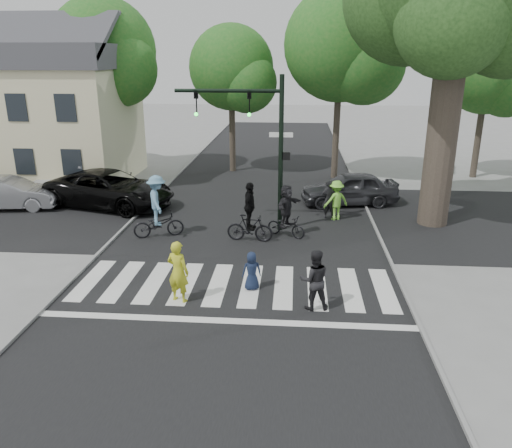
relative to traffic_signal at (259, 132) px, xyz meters
The scene contains 24 objects.
ground 7.33m from the traffic_signal, 93.27° to the right, with size 120.00×120.00×0.00m, color gray.
road_stem 4.09m from the traffic_signal, 106.46° to the right, with size 10.00×70.00×0.01m, color black.
road_cross 4.31m from the traffic_signal, 101.11° to the left, with size 70.00×10.00×0.01m, color black.
curb_left 6.74m from the traffic_signal, 167.50° to the right, with size 0.10×70.00×0.10m, color gray.
curb_right 6.19m from the traffic_signal, 14.31° to the right, with size 0.10×70.00×0.10m, color gray.
crosswalk 6.78m from the traffic_signal, 93.66° to the right, with size 10.00×3.85×0.01m.
traffic_signal is the anchor object (origin of this frame).
bg_tree_0 17.31m from the traffic_signal, 145.17° to the left, with size 5.46×5.20×8.97m.
bg_tree_1 13.26m from the traffic_signal, 134.31° to the left, with size 6.09×5.80×9.80m.
bg_tree_2 10.80m from the traffic_signal, 101.45° to the left, with size 5.04×4.80×8.40m.
bg_tree_3 10.35m from the traffic_signal, 66.46° to the left, with size 6.30×6.00×10.20m.
bg_tree_4 15.58m from the traffic_signal, 39.88° to the left, with size 4.83×4.60×8.15m.
house 14.17m from the traffic_signal, 146.70° to the left, with size 8.40×8.10×8.82m.
pedestrian_woman 7.25m from the traffic_signal, 105.79° to the right, with size 0.66×0.43×1.81m, color gold.
pedestrian_child 6.37m from the traffic_signal, 87.94° to the right, with size 0.58×0.38×1.18m, color #17213B.
pedestrian_adult 7.45m from the traffic_signal, 72.96° to the right, with size 0.84×0.65×1.73m, color black.
cyclist_left 4.87m from the traffic_signal, 162.51° to the right, with size 2.02×1.41×2.42m.
cyclist_mid 3.28m from the traffic_signal, 99.65° to the right, with size 1.78×1.09×2.27m.
cyclist_right 3.27m from the traffic_signal, 33.75° to the right, with size 1.69×1.55×2.05m.
car_suv 8.14m from the traffic_signal, 159.29° to the left, with size 2.76×5.99×1.67m, color black.
car_silver 12.08m from the traffic_signal, behind, with size 1.52×4.36×1.44m, color #97979B.
car_grey 6.37m from the traffic_signal, 44.56° to the left, with size 1.80×4.47×1.52m, color #313235.
bystander_hivis 4.65m from the traffic_signal, 25.35° to the left, with size 1.10×0.63×1.70m, color #7ED840.
bystander_dark 4.54m from the traffic_signal, 30.13° to the left, with size 0.61×0.40×1.66m, color black.
Camera 1 is at (1.74, -12.72, 6.63)m, focal length 35.00 mm.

